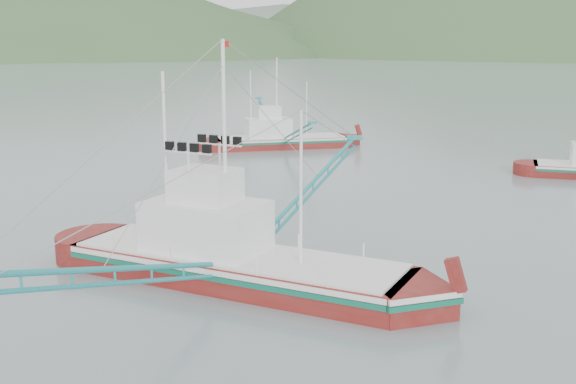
{
  "coord_description": "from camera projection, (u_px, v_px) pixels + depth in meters",
  "views": [
    {
      "loc": [
        2.63,
        -32.69,
        11.77
      ],
      "look_at": [
        0.0,
        6.0,
        3.2
      ],
      "focal_mm": 45.0,
      "sensor_mm": 36.0,
      "label": 1
    }
  ],
  "objects": [
    {
      "name": "ground",
      "position": [
        280.0,
        284.0,
        34.56
      ],
      "size": [
        1200.0,
        1200.0,
        0.0
      ],
      "primitive_type": "plane",
      "color": "slate",
      "rests_on": "ground"
    },
    {
      "name": "headland_left",
      "position": [
        6.0,
        55.0,
        397.19
      ],
      "size": [
        448.0,
        308.0,
        210.0
      ],
      "primitive_type": "ellipsoid",
      "color": "#34552B",
      "rests_on": "ground"
    },
    {
      "name": "ridge_distant",
      "position": [
        372.0,
        48.0,
        578.11
      ],
      "size": [
        960.0,
        400.0,
        240.0
      ],
      "primitive_type": "ellipsoid",
      "color": "slate",
      "rests_on": "ground"
    },
    {
      "name": "main_boat",
      "position": [
        234.0,
        232.0,
        34.3
      ],
      "size": [
        17.36,
        29.32,
        12.41
      ],
      "rotation": [
        0.0,
        0.0,
        -0.39
      ],
      "color": "maroon",
      "rests_on": "ground"
    },
    {
      "name": "bg_boat_far",
      "position": [
        280.0,
        130.0,
        75.23
      ],
      "size": [
        14.15,
        24.16,
        10.03
      ],
      "rotation": [
        0.0,
        0.0,
        0.3
      ],
      "color": "maroon",
      "rests_on": "ground"
    }
  ]
}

